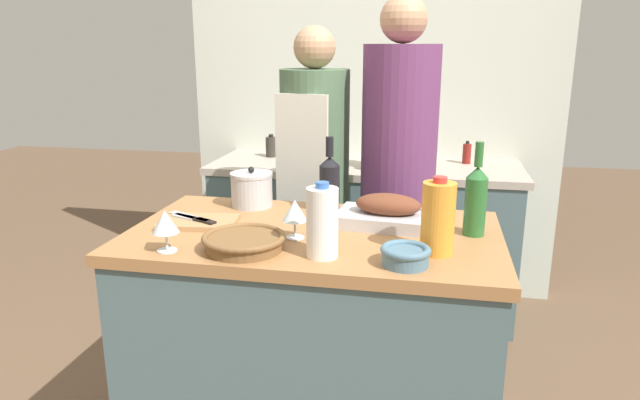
{
  "coord_description": "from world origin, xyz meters",
  "views": [
    {
      "loc": [
        0.38,
        -1.78,
        1.54
      ],
      "look_at": [
        0.0,
        0.11,
        1.02
      ],
      "focal_mm": 32.0,
      "sensor_mm": 36.0,
      "label": 1
    }
  ],
  "objects_px": {
    "wine_glass_left": "(295,211)",
    "condiment_bottle_short": "(467,153)",
    "knife_paring": "(192,218)",
    "condiment_bottle_extra": "(271,147)",
    "wine_glass_right": "(165,223)",
    "milk_jug": "(322,222)",
    "wine_bottle_green": "(329,183)",
    "person_cook_aproned": "(315,185)",
    "roasting_pan": "(388,213)",
    "stock_pot": "(252,189)",
    "person_cook_guest": "(398,174)",
    "wicker_basket": "(244,241)",
    "cutting_board": "(199,222)",
    "mixing_bowl": "(405,255)",
    "juice_jug": "(438,218)",
    "knife_chef": "(194,218)",
    "stand_mixer": "(380,143)",
    "wine_bottle_dark": "(476,199)",
    "condiment_bottle_tall": "(414,156)"
  },
  "relations": [
    {
      "from": "stock_pot",
      "to": "condiment_bottle_short",
      "type": "distance_m",
      "value": 1.56
    },
    {
      "from": "milk_jug",
      "to": "person_cook_aproned",
      "type": "height_order",
      "value": "person_cook_aproned"
    },
    {
      "from": "knife_paring",
      "to": "person_cook_aproned",
      "type": "height_order",
      "value": "person_cook_aproned"
    },
    {
      "from": "stock_pot",
      "to": "person_cook_guest",
      "type": "height_order",
      "value": "person_cook_guest"
    },
    {
      "from": "wine_glass_left",
      "to": "condiment_bottle_extra",
      "type": "relative_size",
      "value": 0.93
    },
    {
      "from": "condiment_bottle_tall",
      "to": "mixing_bowl",
      "type": "bearing_deg",
      "value": -88.6
    },
    {
      "from": "cutting_board",
      "to": "condiment_bottle_short",
      "type": "bearing_deg",
      "value": 57.85
    },
    {
      "from": "milk_jug",
      "to": "stock_pot",
      "type": "bearing_deg",
      "value": 127.59
    },
    {
      "from": "stand_mixer",
      "to": "condiment_bottle_extra",
      "type": "height_order",
      "value": "stand_mixer"
    },
    {
      "from": "mixing_bowl",
      "to": "condiment_bottle_tall",
      "type": "bearing_deg",
      "value": 91.4
    },
    {
      "from": "wine_glass_left",
      "to": "person_cook_aproned",
      "type": "height_order",
      "value": "person_cook_aproned"
    },
    {
      "from": "wicker_basket",
      "to": "milk_jug",
      "type": "bearing_deg",
      "value": -2.41
    },
    {
      "from": "stock_pot",
      "to": "person_cook_guest",
      "type": "relative_size",
      "value": 0.09
    },
    {
      "from": "condiment_bottle_extra",
      "to": "wine_glass_right",
      "type": "bearing_deg",
      "value": -83.96
    },
    {
      "from": "wine_bottle_dark",
      "to": "wicker_basket",
      "type": "bearing_deg",
      "value": -157.71
    },
    {
      "from": "juice_jug",
      "to": "condiment_bottle_extra",
      "type": "relative_size",
      "value": 1.71
    },
    {
      "from": "wine_glass_left",
      "to": "condiment_bottle_short",
      "type": "distance_m",
      "value": 1.74
    },
    {
      "from": "wine_glass_right",
      "to": "knife_chef",
      "type": "relative_size",
      "value": 0.61
    },
    {
      "from": "stock_pot",
      "to": "wine_bottle_green",
      "type": "distance_m",
      "value": 0.31
    },
    {
      "from": "wine_bottle_dark",
      "to": "person_cook_guest",
      "type": "distance_m",
      "value": 0.76
    },
    {
      "from": "stock_pot",
      "to": "person_cook_aproned",
      "type": "height_order",
      "value": "person_cook_aproned"
    },
    {
      "from": "milk_jug",
      "to": "wine_bottle_green",
      "type": "height_order",
      "value": "wine_bottle_green"
    },
    {
      "from": "wine_bottle_dark",
      "to": "condiment_bottle_extra",
      "type": "height_order",
      "value": "wine_bottle_dark"
    },
    {
      "from": "mixing_bowl",
      "to": "wine_glass_left",
      "type": "height_order",
      "value": "wine_glass_left"
    },
    {
      "from": "person_cook_aproned",
      "to": "roasting_pan",
      "type": "bearing_deg",
      "value": -47.87
    },
    {
      "from": "stand_mixer",
      "to": "knife_paring",
      "type": "bearing_deg",
      "value": -111.57
    },
    {
      "from": "roasting_pan",
      "to": "mixing_bowl",
      "type": "bearing_deg",
      "value": -77.43
    },
    {
      "from": "wine_glass_left",
      "to": "person_cook_aproned",
      "type": "relative_size",
      "value": 0.08
    },
    {
      "from": "cutting_board",
      "to": "knife_paring",
      "type": "distance_m",
      "value": 0.03
    },
    {
      "from": "stock_pot",
      "to": "juice_jug",
      "type": "distance_m",
      "value": 0.8
    },
    {
      "from": "wine_bottle_dark",
      "to": "person_cook_guest",
      "type": "height_order",
      "value": "person_cook_guest"
    },
    {
      "from": "wine_glass_left",
      "to": "knife_chef",
      "type": "xyz_separation_m",
      "value": [
        -0.38,
        0.08,
        -0.07
      ]
    },
    {
      "from": "stock_pot",
      "to": "wine_glass_left",
      "type": "distance_m",
      "value": 0.42
    },
    {
      "from": "wine_glass_right",
      "to": "condiment_bottle_short",
      "type": "height_order",
      "value": "wine_glass_right"
    },
    {
      "from": "roasting_pan",
      "to": "wine_glass_left",
      "type": "xyz_separation_m",
      "value": [
        -0.28,
        -0.19,
        0.05
      ]
    },
    {
      "from": "stock_pot",
      "to": "juice_jug",
      "type": "bearing_deg",
      "value": -28.97
    },
    {
      "from": "wine_bottle_dark",
      "to": "wine_glass_right",
      "type": "distance_m",
      "value": 0.98
    },
    {
      "from": "wicker_basket",
      "to": "mixing_bowl",
      "type": "distance_m",
      "value": 0.49
    },
    {
      "from": "wine_glass_left",
      "to": "juice_jug",
      "type": "bearing_deg",
      "value": -6.49
    },
    {
      "from": "wine_bottle_green",
      "to": "condiment_bottle_extra",
      "type": "relative_size",
      "value": 2.06
    },
    {
      "from": "wicker_basket",
      "to": "milk_jug",
      "type": "xyz_separation_m",
      "value": [
        0.25,
        -0.01,
        0.08
      ]
    },
    {
      "from": "mixing_bowl",
      "to": "wine_glass_right",
      "type": "xyz_separation_m",
      "value": [
        -0.71,
        -0.03,
        0.06
      ]
    },
    {
      "from": "stock_pot",
      "to": "mixing_bowl",
      "type": "distance_m",
      "value": 0.8
    },
    {
      "from": "wine_glass_left",
      "to": "person_cook_aproned",
      "type": "xyz_separation_m",
      "value": [
        -0.12,
        0.86,
        -0.12
      ]
    },
    {
      "from": "milk_jug",
      "to": "person_cook_guest",
      "type": "distance_m",
      "value": 1.01
    },
    {
      "from": "wine_glass_left",
      "to": "wine_bottle_green",
      "type": "bearing_deg",
      "value": 80.58
    },
    {
      "from": "knife_chef",
      "to": "wine_glass_right",
      "type": "bearing_deg",
      "value": -83.6
    },
    {
      "from": "person_cook_aproned",
      "to": "wicker_basket",
      "type": "bearing_deg",
      "value": -79.5
    },
    {
      "from": "wine_glass_right",
      "to": "stand_mixer",
      "type": "relative_size",
      "value": 0.39
    },
    {
      "from": "knife_paring",
      "to": "condiment_bottle_extra",
      "type": "xyz_separation_m",
      "value": [
        -0.16,
        1.53,
        -0.02
      ]
    }
  ]
}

